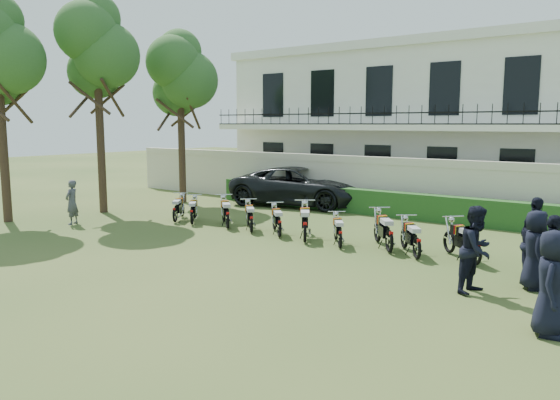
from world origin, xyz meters
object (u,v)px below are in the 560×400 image
(officer_1, at_px, (477,250))
(officer_3, at_px, (535,250))
(motorcycle_7, at_px, (390,236))
(inspector, at_px, (72,202))
(motorcycle_0, at_px, (175,211))
(officer_0, at_px, (552,283))
(motorcycle_8, at_px, (417,243))
(motorcycle_5, at_px, (305,226))
(motorcycle_4, at_px, (279,224))
(motorcycle_1, at_px, (192,213))
(tree_west_near, at_px, (180,74))
(motorcycle_6, at_px, (340,235))
(tree_west_mid, at_px, (97,48))
(officer_5, at_px, (535,232))
(motorcycle_2, at_px, (227,216))
(suv, at_px, (300,186))
(officer_4, at_px, (533,244))
(motorcycle_9, at_px, (475,247))
(officer_2, at_px, (552,258))

(officer_1, xyz_separation_m, officer_3, (0.96, 1.03, -0.07))
(motorcycle_7, relative_size, inspector, 1.00)
(motorcycle_0, relative_size, officer_0, 0.82)
(motorcycle_8, bearing_deg, officer_1, -80.65)
(motorcycle_5, xyz_separation_m, inspector, (-8.64, -2.45, 0.28))
(motorcycle_4, bearing_deg, motorcycle_8, -45.31)
(motorcycle_1, bearing_deg, motorcycle_8, -40.04)
(tree_west_near, distance_m, officer_1, 17.07)
(motorcycle_8, bearing_deg, motorcycle_6, 143.91)
(tree_west_mid, height_order, motorcycle_1, tree_west_mid)
(officer_3, height_order, officer_5, officer_5)
(motorcycle_2, relative_size, officer_5, 0.84)
(motorcycle_0, relative_size, officer_1, 0.80)
(motorcycle_5, distance_m, suv, 7.86)
(motorcycle_2, xyz_separation_m, motorcycle_4, (2.32, -0.07, -0.03))
(motorcycle_7, bearing_deg, officer_3, -55.91)
(motorcycle_0, height_order, officer_4, officer_4)
(inspector, relative_size, officer_4, 1.03)
(motorcycle_1, height_order, motorcycle_2, motorcycle_2)
(tree_west_mid, distance_m, motorcycle_9, 16.32)
(inspector, bearing_deg, officer_0, 63.11)
(tree_west_mid, bearing_deg, motorcycle_4, 1.63)
(tree_west_near, relative_size, motorcycle_4, 5.77)
(motorcycle_5, relative_size, motorcycle_9, 1.18)
(officer_3, bearing_deg, motorcycle_5, 63.47)
(motorcycle_5, xyz_separation_m, motorcycle_8, (3.59, 0.10, -0.06))
(motorcycle_7, bearing_deg, tree_west_near, 123.42)
(officer_1, bearing_deg, motorcycle_1, 90.03)
(officer_4, bearing_deg, officer_5, -7.08)
(motorcycle_6, bearing_deg, motorcycle_1, 142.65)
(motorcycle_7, xyz_separation_m, inspector, (-11.30, -2.79, 0.30))
(officer_1, height_order, officer_3, officer_1)
(inspector, height_order, officer_1, officer_1)
(officer_4, bearing_deg, tree_west_near, 59.88)
(motorcycle_1, relative_size, motorcycle_2, 0.93)
(tree_west_near, bearing_deg, tree_west_mid, -97.13)
(tree_west_mid, bearing_deg, motorcycle_7, 1.99)
(tree_west_near, xyz_separation_m, officer_4, (15.99, -3.60, -5.10))
(officer_3, bearing_deg, motorcycle_9, 34.81)
(motorcycle_0, xyz_separation_m, officer_3, (12.54, -0.77, 0.44))
(motorcycle_0, xyz_separation_m, motorcycle_1, (0.86, 0.03, -0.00))
(tree_west_near, bearing_deg, motorcycle_2, -30.94)
(motorcycle_6, bearing_deg, officer_2, -50.03)
(suv, bearing_deg, tree_west_near, 105.82)
(motorcycle_0, relative_size, motorcycle_1, 1.08)
(motorcycle_2, distance_m, officer_5, 9.75)
(motorcycle_4, height_order, motorcycle_9, motorcycle_9)
(suv, bearing_deg, motorcycle_8, -137.91)
(tree_west_near, xyz_separation_m, inspector, (0.92, -6.35, -5.07))
(tree_west_near, bearing_deg, motorcycle_8, -16.12)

